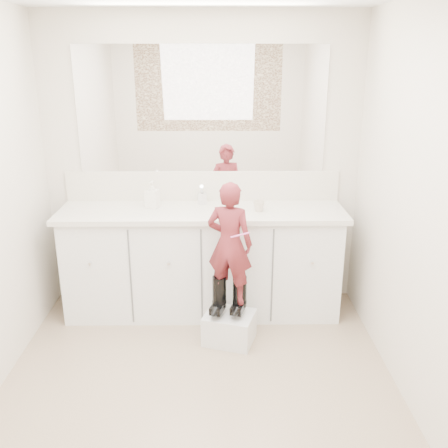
{
  "coord_description": "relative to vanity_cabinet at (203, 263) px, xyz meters",
  "views": [
    {
      "loc": [
        0.14,
        -2.58,
        2.06
      ],
      "look_at": [
        0.17,
        0.85,
        0.89
      ],
      "focal_mm": 40.0,
      "sensor_mm": 36.0,
      "label": 1
    }
  ],
  "objects": [
    {
      "name": "floor",
      "position": [
        0.0,
        -1.23,
        -0.42
      ],
      "size": [
        3.0,
        3.0,
        0.0
      ],
      "primitive_type": "plane",
      "color": "#886E59",
      "rests_on": "ground"
    },
    {
      "name": "wall_back",
      "position": [
        0.0,
        0.27,
        0.77
      ],
      "size": [
        2.6,
        0.0,
        2.6
      ],
      "primitive_type": "plane",
      "rotation": [
        1.57,
        0.0,
        0.0
      ],
      "color": "beige",
      "rests_on": "floor"
    },
    {
      "name": "wall_front",
      "position": [
        0.0,
        -2.73,
        0.77
      ],
      "size": [
        2.6,
        0.0,
        2.6
      ],
      "primitive_type": "plane",
      "rotation": [
        -1.57,
        0.0,
        0.0
      ],
      "color": "beige",
      "rests_on": "floor"
    },
    {
      "name": "wall_right",
      "position": [
        1.3,
        -1.23,
        0.78
      ],
      "size": [
        0.0,
        3.0,
        3.0
      ],
      "primitive_type": "plane",
      "rotation": [
        1.57,
        0.0,
        -1.57
      ],
      "color": "beige",
      "rests_on": "floor"
    },
    {
      "name": "vanity_cabinet",
      "position": [
        0.0,
        0.0,
        0.0
      ],
      "size": [
        2.2,
        0.55,
        0.85
      ],
      "primitive_type": "cube",
      "color": "silver",
      "rests_on": "floor"
    },
    {
      "name": "countertop",
      "position": [
        0.0,
        -0.01,
        0.45
      ],
      "size": [
        2.28,
        0.58,
        0.04
      ],
      "primitive_type": "cube",
      "color": "beige",
      "rests_on": "vanity_cabinet"
    },
    {
      "name": "backsplash",
      "position": [
        0.0,
        0.26,
        0.59
      ],
      "size": [
        2.28,
        0.03,
        0.25
      ],
      "primitive_type": "cube",
      "color": "beige",
      "rests_on": "countertop"
    },
    {
      "name": "mirror",
      "position": [
        0.0,
        0.26,
        1.22
      ],
      "size": [
        2.0,
        0.02,
        1.0
      ],
      "primitive_type": "cube",
      "color": "white",
      "rests_on": "wall_back"
    },
    {
      "name": "dot_panel",
      "position": [
        0.0,
        -2.71,
        1.22
      ],
      "size": [
        2.0,
        0.01,
        1.2
      ],
      "primitive_type": "cube",
      "color": "#472819",
      "rests_on": "wall_front"
    },
    {
      "name": "faucet",
      "position": [
        0.0,
        0.15,
        0.52
      ],
      "size": [
        0.08,
        0.08,
        0.1
      ],
      "primitive_type": "cylinder",
      "color": "silver",
      "rests_on": "countertop"
    },
    {
      "name": "cup",
      "position": [
        0.45,
        -0.06,
        0.51
      ],
      "size": [
        0.1,
        0.1,
        0.09
      ],
      "primitive_type": "imported",
      "rotation": [
        0.0,
        0.0,
        -0.06
      ],
      "color": "beige",
      "rests_on": "countertop"
    },
    {
      "name": "soap_bottle",
      "position": [
        -0.4,
        0.06,
        0.57
      ],
      "size": [
        0.12,
        0.12,
        0.22
      ],
      "primitive_type": "imported",
      "rotation": [
        0.0,
        0.0,
        -0.3
      ],
      "color": "silver",
      "rests_on": "countertop"
    },
    {
      "name": "step_stool",
      "position": [
        0.21,
        -0.51,
        -0.31
      ],
      "size": [
        0.43,
        0.39,
        0.23
      ],
      "primitive_type": "cube",
      "rotation": [
        0.0,
        0.0,
        -0.3
      ],
      "color": "silver",
      "rests_on": "floor"
    },
    {
      "name": "boot_left",
      "position": [
        0.14,
        -0.49,
        -0.05
      ],
      "size": [
        0.16,
        0.22,
        0.3
      ],
      "primitive_type": null,
      "rotation": [
        0.0,
        0.0,
        -0.3
      ],
      "color": "black",
      "rests_on": "step_stool"
    },
    {
      "name": "boot_right",
      "position": [
        0.29,
        -0.49,
        -0.05
      ],
      "size": [
        0.16,
        0.22,
        0.3
      ],
      "primitive_type": null,
      "rotation": [
        0.0,
        0.0,
        -0.3
      ],
      "color": "black",
      "rests_on": "step_stool"
    },
    {
      "name": "toddler",
      "position": [
        0.21,
        -0.49,
        0.36
      ],
      "size": [
        0.38,
        0.31,
        0.91
      ],
      "primitive_type": "imported",
      "rotation": [
        0.0,
        0.0,
        2.84
      ],
      "color": "#A2323C",
      "rests_on": "step_stool"
    },
    {
      "name": "toothbrush",
      "position": [
        0.28,
        -0.57,
        0.45
      ],
      "size": [
        0.13,
        0.05,
        0.06
      ],
      "primitive_type": "cylinder",
      "rotation": [
        0.0,
        1.22,
        -0.3
      ],
      "color": "#FF63B9",
      "rests_on": "toddler"
    }
  ]
}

